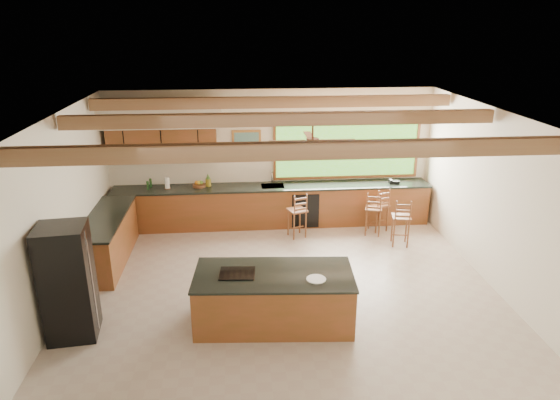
{
  "coord_description": "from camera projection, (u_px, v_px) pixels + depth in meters",
  "views": [
    {
      "loc": [
        -0.75,
        -7.57,
        4.38
      ],
      "look_at": [
        -0.02,
        0.8,
        1.35
      ],
      "focal_mm": 32.0,
      "sensor_mm": 36.0,
      "label": 1
    }
  ],
  "objects": [
    {
      "name": "island",
      "position": [
        274.0,
        298.0,
        7.56
      ],
      "size": [
        2.45,
        1.28,
        0.85
      ],
      "rotation": [
        0.0,
        0.0,
        -0.07
      ],
      "color": "brown",
      "rests_on": "ground"
    },
    {
      "name": "counter_run",
      "position": [
        236.0,
        213.0,
        10.78
      ],
      "size": [
        7.12,
        3.1,
        1.22
      ],
      "color": "brown",
      "rests_on": "ground"
    },
    {
      "name": "bar_stool_d",
      "position": [
        402.0,
        218.0,
        10.09
      ],
      "size": [
        0.42,
        0.42,
        1.02
      ],
      "rotation": [
        0.0,
        0.0,
        -0.18
      ],
      "color": "brown",
      "rests_on": "ground"
    },
    {
      "name": "ground",
      "position": [
        285.0,
        288.0,
        8.64
      ],
      "size": [
        7.2,
        7.2,
        0.0
      ],
      "primitive_type": "plane",
      "color": "#BCAD9C",
      "rests_on": "ground"
    },
    {
      "name": "room_shell",
      "position": [
        272.0,
        155.0,
        8.49
      ],
      "size": [
        7.27,
        6.54,
        3.02
      ],
      "color": "silver",
      "rests_on": "ground"
    },
    {
      "name": "bar_stool_b",
      "position": [
        374.0,
        210.0,
        10.61
      ],
      "size": [
        0.44,
        0.44,
        0.98
      ],
      "rotation": [
        0.0,
        0.0,
        -0.31
      ],
      "color": "brown",
      "rests_on": "ground"
    },
    {
      "name": "refrigerator",
      "position": [
        68.0,
        282.0,
        7.11
      ],
      "size": [
        0.73,
        0.72,
        1.72
      ],
      "rotation": [
        0.0,
        0.0,
        0.1
      ],
      "color": "black",
      "rests_on": "ground"
    },
    {
      "name": "bar_stool_a",
      "position": [
        297.0,
        212.0,
        10.49
      ],
      "size": [
        0.46,
        0.46,
        1.0
      ],
      "rotation": [
        0.0,
        0.0,
        0.35
      ],
      "color": "brown",
      "rests_on": "ground"
    },
    {
      "name": "bar_stool_c",
      "position": [
        380.0,
        206.0,
        10.82
      ],
      "size": [
        0.45,
        0.45,
        0.99
      ],
      "rotation": [
        0.0,
        0.0,
        0.33
      ],
      "color": "brown",
      "rests_on": "ground"
    }
  ]
}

